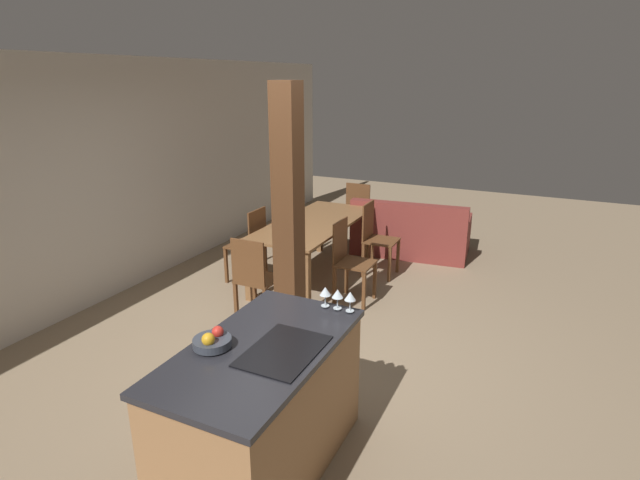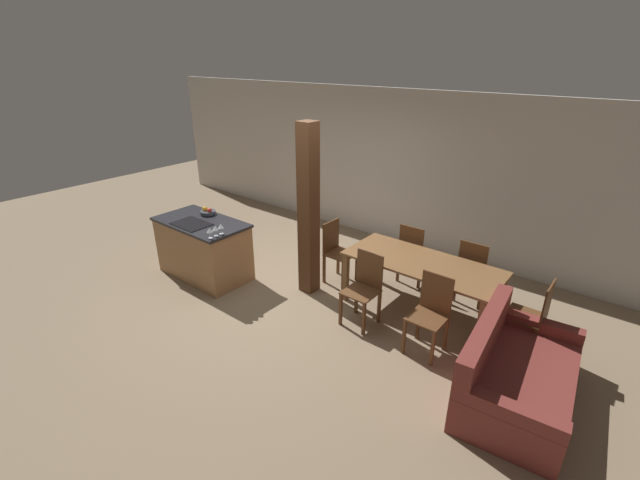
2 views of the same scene
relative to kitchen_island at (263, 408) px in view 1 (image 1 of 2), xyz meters
The scene contains 16 objects.
ground_plane 1.42m from the kitchen_island, 13.21° to the left, with size 16.00×16.00×0.00m, color #847056.
wall_back 3.47m from the kitchen_island, 67.10° to the left, with size 11.20×0.08×2.70m.
kitchen_island is the anchor object (origin of this frame).
fruit_bowl 0.58m from the kitchen_island, 119.98° to the left, with size 0.23×0.23×0.11m.
wine_glass_near 0.93m from the kitchen_island, 26.11° to the right, with size 0.08×0.08×0.15m.
wine_glass_middle 0.90m from the kitchen_island, 19.05° to the right, with size 0.08×0.08×0.15m.
wine_glass_far 0.88m from the kitchen_island, 11.33° to the right, with size 0.08×0.08×0.15m.
dining_table 3.31m from the kitchen_island, 20.45° to the left, with size 2.02×0.88×0.75m.
dining_chair_near_left 2.69m from the kitchen_island, 10.49° to the left, with size 0.40×0.40×0.95m.
dining_chair_near_right 3.58m from the kitchen_island, ahead, with size 0.40×0.40×0.95m.
dining_chair_far_left 3.21m from the kitchen_island, 34.56° to the left, with size 0.40×0.40×0.95m.
dining_chair_far_right 3.99m from the kitchen_island, 27.13° to the left, with size 0.40×0.40×0.95m.
dining_chair_head_end 2.06m from the kitchen_island, 34.00° to the left, with size 0.40×0.40×0.95m.
dining_chair_foot_end 4.63m from the kitchen_island, 14.45° to the left, with size 0.40×0.40×0.95m.
couch 4.59m from the kitchen_island, ahead, with size 1.09×1.70×0.82m.
timber_post 1.87m from the kitchen_island, 23.04° to the left, with size 0.23×0.23×2.44m.
Camera 1 is at (-3.58, -1.79, 2.47)m, focal length 28.00 mm.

